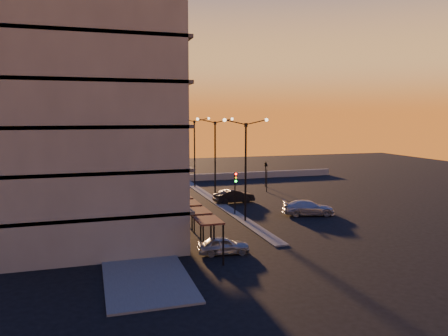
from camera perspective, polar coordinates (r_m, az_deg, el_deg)
ground at (r=40.56m, az=2.80°, el=-7.04°), size 120.00×120.00×0.00m
sidewalk_west at (r=42.21m, az=-12.74°, el=-6.56°), size 5.00×40.00×0.12m
median at (r=49.83m, az=-1.15°, el=-4.33°), size 1.20×36.00×0.12m
parapet at (r=65.51m, az=-3.36°, el=-1.24°), size 44.00×0.50×1.00m
building at (r=37.06m, az=-18.22°, el=9.88°), size 14.35×17.08×25.00m
streetlamp_near at (r=39.58m, az=2.84°, el=0.84°), size 4.32×0.32×9.51m
streetlamp_mid at (r=49.05m, az=-1.17°, el=2.02°), size 4.32×0.32×9.51m
streetlamp_far at (r=58.70m, az=-3.88°, el=2.81°), size 4.32×0.32×9.51m
traffic_light_main at (r=42.63m, az=1.50°, el=-2.38°), size 0.28×0.44×4.25m
signal_east_a at (r=55.88m, az=5.60°, el=-1.19°), size 0.13×0.16×3.60m
signal_east_b at (r=59.97m, az=5.46°, el=0.49°), size 0.42×1.99×3.60m
car_hatchback at (r=31.33m, az=-0.05°, el=-10.05°), size 3.83×1.86×1.26m
car_sedan at (r=48.99m, az=1.31°, el=-3.70°), size 4.74×2.15×1.51m
car_wagon at (r=43.83m, az=10.97°, el=-5.11°), size 5.43×3.23×1.47m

